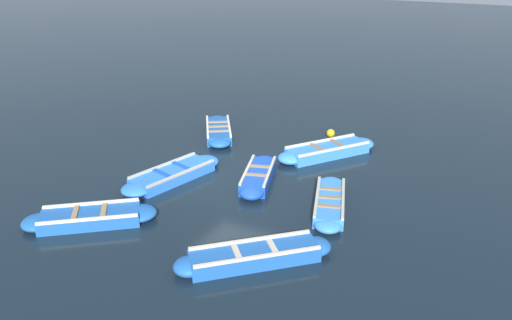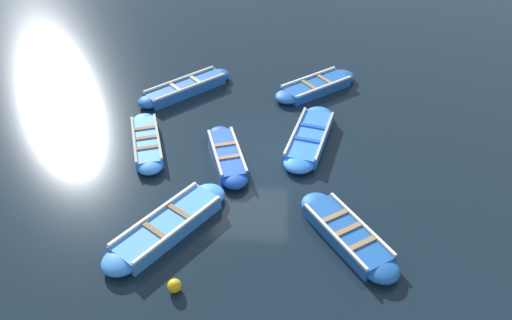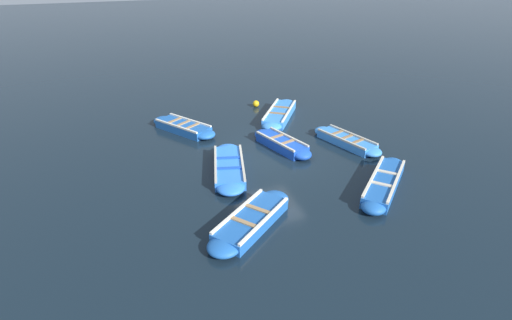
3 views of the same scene
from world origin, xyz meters
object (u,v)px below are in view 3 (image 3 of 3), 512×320
(boat_outer_right, at_px, (229,167))
(boat_tucked, at_px, (251,221))
(boat_stern_in, at_px, (384,183))
(boat_centre, at_px, (346,141))
(boat_outer_left, at_px, (183,127))
(boat_broadside, at_px, (280,114))
(buoy_orange_near, at_px, (256,104))
(boat_alongside, at_px, (282,144))

(boat_outer_right, bearing_deg, boat_tucked, -95.15)
(boat_tucked, bearing_deg, boat_stern_in, 5.59)
(boat_centre, bearing_deg, boat_outer_left, 149.03)
(boat_centre, distance_m, boat_outer_right, 5.17)
(boat_broadside, xyz_separation_m, buoy_orange_near, (-0.54, 1.83, -0.03))
(boat_alongside, height_order, boat_broadside, boat_broadside)
(boat_stern_in, bearing_deg, boat_outer_left, 127.45)
(boat_broadside, height_order, buoy_orange_near, boat_broadside)
(boat_broadside, bearing_deg, boat_tucked, -118.03)
(boat_alongside, distance_m, boat_outer_left, 4.55)
(boat_tucked, height_order, buoy_orange_near, boat_tucked)
(boat_centre, relative_size, boat_outer_right, 0.87)
(boat_outer_right, relative_size, boat_broadside, 1.03)
(boat_centre, xyz_separation_m, boat_broadside, (-1.43, 3.64, 0.03))
(boat_centre, bearing_deg, buoy_orange_near, 109.84)
(boat_centre, height_order, boat_outer_left, boat_outer_left)
(boat_stern_in, relative_size, boat_alongside, 1.04)
(boat_outer_left, bearing_deg, boat_stern_in, -52.55)
(boat_outer_left, bearing_deg, boat_tucked, -85.61)
(boat_tucked, relative_size, boat_alongside, 1.05)
(boat_centre, distance_m, boat_stern_in, 3.47)
(boat_centre, height_order, boat_alongside, boat_alongside)
(buoy_orange_near, bearing_deg, boat_broadside, -73.60)
(boat_outer_right, xyz_separation_m, boat_broadside, (3.71, 4.22, 0.02))
(boat_centre, bearing_deg, boat_tucked, -144.46)
(boat_tucked, xyz_separation_m, boat_broadside, (4.01, 7.52, 0.02))
(boat_alongside, xyz_separation_m, boat_outer_left, (-3.39, 3.04, -0.01))
(boat_stern_in, bearing_deg, buoy_orange_near, 98.58)
(boat_outer_left, distance_m, buoy_orange_near, 4.45)
(boat_stern_in, height_order, boat_outer_right, boat_stern_in)
(boat_tucked, xyz_separation_m, boat_outer_right, (0.30, 3.30, -0.01))
(boat_broadside, bearing_deg, boat_outer_left, -179.66)
(boat_alongside, relative_size, buoy_orange_near, 9.69)
(boat_alongside, distance_m, boat_outer_right, 2.77)
(boat_alongside, xyz_separation_m, boat_broadside, (1.19, 3.06, 0.00))
(boat_outer_left, bearing_deg, boat_alongside, -41.81)
(boat_tucked, relative_size, boat_stern_in, 1.01)
(buoy_orange_near, bearing_deg, boat_outer_right, -117.64)
(boat_broadside, bearing_deg, boat_centre, -68.48)
(boat_broadside, relative_size, boat_outer_left, 1.12)
(boat_centre, bearing_deg, boat_broadside, 111.52)
(boat_alongside, bearing_deg, boat_stern_in, -63.52)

